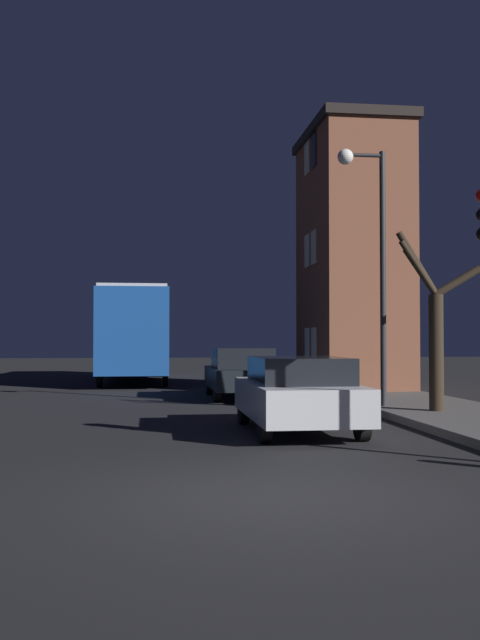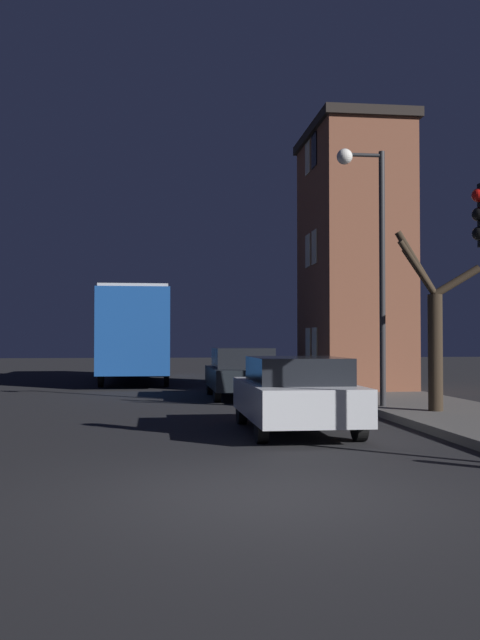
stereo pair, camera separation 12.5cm
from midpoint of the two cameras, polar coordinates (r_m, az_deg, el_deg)
The scene contains 7 objects.
ground_plane at distance 8.13m, azimuth 2.85°, elevation -13.78°, with size 120.00×120.00×0.00m, color black.
brick_building at distance 24.10m, azimuth 9.16°, elevation 5.04°, with size 3.04×5.07×8.61m.
streetlamp at distance 17.18m, azimuth 10.60°, elevation 6.51°, with size 1.16×0.37×6.06m.
bare_tree at distance 16.19m, azimuth 15.42°, elevation -0.55°, with size 1.95×0.75×3.96m.
bus at distance 29.75m, azimuth -8.16°, elevation -0.69°, with size 2.56×10.81×3.66m.
car_near_lane at distance 13.33m, azimuth 4.73°, elevation -5.83°, with size 1.85×4.14×1.39m.
car_mid_lane at distance 20.99m, azimuth 0.30°, elevation -4.19°, with size 1.85×4.13×1.48m.
Camera 2 is at (-1.27, -7.84, 1.72)m, focal length 40.00 mm.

